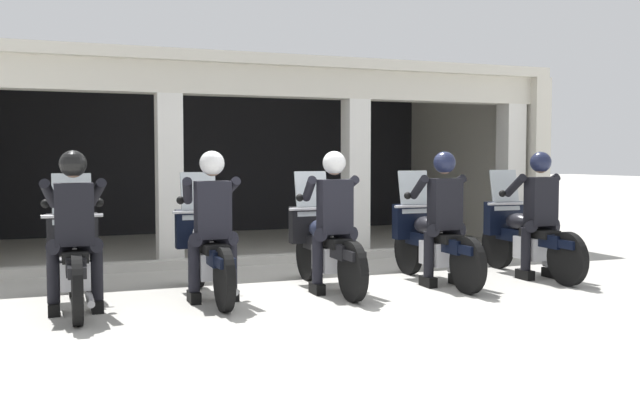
{
  "coord_description": "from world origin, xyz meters",
  "views": [
    {
      "loc": [
        -2.92,
        -7.58,
        1.52
      ],
      "look_at": [
        0.0,
        0.17,
        1.04
      ],
      "focal_mm": 39.81,
      "sensor_mm": 36.0,
      "label": 1
    }
  ],
  "objects_px": {
    "motorcycle_right": "(431,241)",
    "police_officer_right": "(443,206)",
    "motorcycle_left": "(207,251)",
    "police_officer_far_right": "(539,204)",
    "police_officer_left": "(212,213)",
    "motorcycle_far_left": "(74,258)",
    "motorcycle_center": "(325,245)",
    "police_officer_far_left": "(74,217)",
    "police_officer_center": "(334,209)",
    "motorcycle_far_right": "(525,236)"
  },
  "relations": [
    {
      "from": "motorcycle_left",
      "to": "police_officer_center",
      "type": "height_order",
      "value": "police_officer_center"
    },
    {
      "from": "police_officer_left",
      "to": "police_officer_far_right",
      "type": "distance_m",
      "value": 4.11
    },
    {
      "from": "motorcycle_left",
      "to": "police_officer_center",
      "type": "xyz_separation_m",
      "value": [
        1.37,
        -0.29,
        0.44
      ]
    },
    {
      "from": "police_officer_center",
      "to": "police_officer_right",
      "type": "relative_size",
      "value": 1.0
    },
    {
      "from": "motorcycle_left",
      "to": "motorcycle_center",
      "type": "relative_size",
      "value": 1.0
    },
    {
      "from": "police_officer_center",
      "to": "police_officer_far_left",
      "type": "bearing_deg",
      "value": 170.01
    },
    {
      "from": "police_officer_far_right",
      "to": "police_officer_far_left",
      "type": "bearing_deg",
      "value": 168.82
    },
    {
      "from": "motorcycle_center",
      "to": "police_officer_far_right",
      "type": "distance_m",
      "value": 2.79
    },
    {
      "from": "police_officer_far_left",
      "to": "motorcycle_center",
      "type": "height_order",
      "value": "police_officer_far_left"
    },
    {
      "from": "motorcycle_far_right",
      "to": "motorcycle_right",
      "type": "bearing_deg",
      "value": 168.72
    },
    {
      "from": "police_officer_far_left",
      "to": "police_officer_center",
      "type": "height_order",
      "value": "same"
    },
    {
      "from": "motorcycle_left",
      "to": "motorcycle_right",
      "type": "relative_size",
      "value": 1.0
    },
    {
      "from": "motorcycle_center",
      "to": "police_officer_far_left",
      "type": "bearing_deg",
      "value": 175.89
    },
    {
      "from": "motorcycle_left",
      "to": "motorcycle_right",
      "type": "xyz_separation_m",
      "value": [
        2.74,
        -0.06,
        0.0
      ]
    },
    {
      "from": "motorcycle_center",
      "to": "police_officer_far_right",
      "type": "xyz_separation_m",
      "value": [
        2.74,
        -0.33,
        0.44
      ]
    },
    {
      "from": "motorcycle_left",
      "to": "motorcycle_far_right",
      "type": "distance_m",
      "value": 4.11
    },
    {
      "from": "motorcycle_far_left",
      "to": "police_officer_far_left",
      "type": "distance_m",
      "value": 0.52
    },
    {
      "from": "police_officer_center",
      "to": "police_officer_right",
      "type": "distance_m",
      "value": 1.37
    },
    {
      "from": "police_officer_left",
      "to": "police_officer_far_right",
      "type": "height_order",
      "value": "same"
    },
    {
      "from": "motorcycle_far_right",
      "to": "motorcycle_far_left",
      "type": "bearing_deg",
      "value": 168.82
    },
    {
      "from": "motorcycle_far_left",
      "to": "police_officer_center",
      "type": "height_order",
      "value": "police_officer_center"
    },
    {
      "from": "police_officer_far_left",
      "to": "police_officer_left",
      "type": "xyz_separation_m",
      "value": [
        1.37,
        0.09,
        0.0
      ]
    },
    {
      "from": "motorcycle_left",
      "to": "motorcycle_center",
      "type": "distance_m",
      "value": 1.37
    },
    {
      "from": "motorcycle_far_left",
      "to": "motorcycle_left",
      "type": "height_order",
      "value": "same"
    },
    {
      "from": "motorcycle_far_left",
      "to": "motorcycle_right",
      "type": "xyz_separation_m",
      "value": [
        4.11,
        0.03,
        0.0
      ]
    },
    {
      "from": "motorcycle_left",
      "to": "police_officer_left",
      "type": "height_order",
      "value": "police_officer_left"
    },
    {
      "from": "police_officer_center",
      "to": "motorcycle_far_right",
      "type": "xyz_separation_m",
      "value": [
        2.74,
        0.24,
        -0.44
      ]
    },
    {
      "from": "motorcycle_right",
      "to": "motorcycle_far_right",
      "type": "xyz_separation_m",
      "value": [
        1.37,
        0.01,
        0.0
      ]
    },
    {
      "from": "motorcycle_far_left",
      "to": "motorcycle_right",
      "type": "relative_size",
      "value": 1.0
    },
    {
      "from": "motorcycle_left",
      "to": "police_officer_far_right",
      "type": "bearing_deg",
      "value": -12.77
    },
    {
      "from": "police_officer_center",
      "to": "motorcycle_right",
      "type": "bearing_deg",
      "value": -2.19
    },
    {
      "from": "police_officer_far_left",
      "to": "motorcycle_far_left",
      "type": "bearing_deg",
      "value": 77.07
    },
    {
      "from": "police_officer_left",
      "to": "motorcycle_far_right",
      "type": "relative_size",
      "value": 0.78
    },
    {
      "from": "police_officer_far_left",
      "to": "motorcycle_far_right",
      "type": "distance_m",
      "value": 5.51
    },
    {
      "from": "police_officer_center",
      "to": "motorcycle_far_right",
      "type": "bearing_deg",
      "value": -6.78
    },
    {
      "from": "motorcycle_far_right",
      "to": "police_officer_center",
      "type": "bearing_deg",
      "value": 173.38
    },
    {
      "from": "motorcycle_far_left",
      "to": "police_officer_far_left",
      "type": "height_order",
      "value": "police_officer_far_left"
    },
    {
      "from": "motorcycle_left",
      "to": "motorcycle_right",
      "type": "height_order",
      "value": "same"
    },
    {
      "from": "motorcycle_left",
      "to": "police_officer_left",
      "type": "relative_size",
      "value": 1.29
    },
    {
      "from": "motorcycle_center",
      "to": "motorcycle_right",
      "type": "relative_size",
      "value": 1.0
    },
    {
      "from": "motorcycle_far_left",
      "to": "motorcycle_right",
      "type": "bearing_deg",
      "value": -12.19
    },
    {
      "from": "police_officer_left",
      "to": "police_officer_right",
      "type": "height_order",
      "value": "same"
    },
    {
      "from": "motorcycle_far_right",
      "to": "police_officer_far_left",
      "type": "bearing_deg",
      "value": 171.78
    },
    {
      "from": "police_officer_center",
      "to": "motorcycle_far_right",
      "type": "height_order",
      "value": "police_officer_center"
    },
    {
      "from": "motorcycle_center",
      "to": "police_officer_center",
      "type": "bearing_deg",
      "value": -102.05
    },
    {
      "from": "police_officer_far_left",
      "to": "police_officer_right",
      "type": "xyz_separation_m",
      "value": [
        4.11,
        0.03,
        0.0
      ]
    },
    {
      "from": "motorcycle_left",
      "to": "police_officer_right",
      "type": "distance_m",
      "value": 2.79
    },
    {
      "from": "police_officer_far_right",
      "to": "motorcycle_left",
      "type": "bearing_deg",
      "value": 163.77
    },
    {
      "from": "motorcycle_right",
      "to": "police_officer_right",
      "type": "relative_size",
      "value": 1.29
    },
    {
      "from": "motorcycle_far_left",
      "to": "motorcycle_center",
      "type": "height_order",
      "value": "same"
    }
  ]
}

